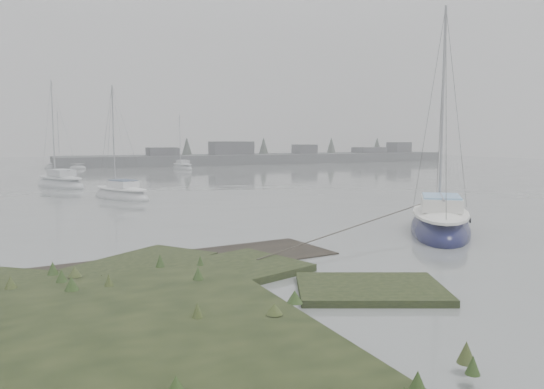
% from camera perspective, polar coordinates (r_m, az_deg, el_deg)
% --- Properties ---
extents(ground, '(160.00, 160.00, 0.00)m').
position_cam_1_polar(ground, '(41.66, -15.21, 0.70)').
color(ground, slate).
rests_on(ground, ground).
extents(far_shoreline, '(60.00, 8.00, 4.15)m').
position_cam_1_polar(far_shoreline, '(80.33, -0.04, 4.00)').
color(far_shoreline, '#4C4F51').
rests_on(far_shoreline, ground).
extents(sailboat_main, '(6.12, 6.76, 9.73)m').
position_cam_1_polar(sailboat_main, '(22.21, 17.62, -3.12)').
color(sailboat_main, '#0F1139').
rests_on(sailboat_main, ground).
extents(sailboat_white, '(3.74, 5.61, 7.56)m').
position_cam_1_polar(sailboat_white, '(34.32, -15.89, -0.03)').
color(sailboat_white, silver).
rests_on(sailboat_white, ground).
extents(sailboat_far_a, '(4.34, 6.55, 8.82)m').
position_cam_1_polar(sailboat_far_a, '(44.01, -21.81, 1.11)').
color(sailboat_far_a, silver).
rests_on(sailboat_far_a, ground).
extents(sailboat_far_b, '(2.09, 5.25, 7.24)m').
position_cam_1_polar(sailboat_far_b, '(65.64, -9.62, 2.91)').
color(sailboat_far_b, '#A4AAAD').
rests_on(sailboat_far_b, ground).
extents(sailboat_far_c, '(5.50, 4.18, 7.53)m').
position_cam_1_polar(sailboat_far_c, '(70.29, -21.37, 2.79)').
color(sailboat_far_c, silver).
rests_on(sailboat_far_c, ground).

